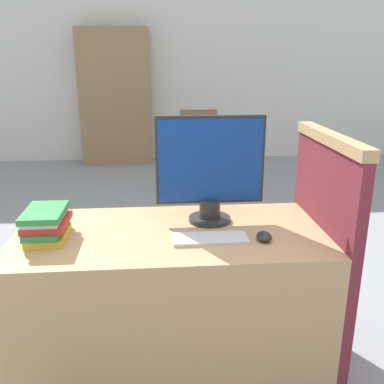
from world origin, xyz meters
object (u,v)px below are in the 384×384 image
object	(u,v)px
book_stack	(46,224)
far_chair	(199,147)
keyboard	(210,239)
monitor	(210,171)
mouse	(264,236)

from	to	relation	value
book_stack	far_chair	size ratio (longest dim) A/B	0.30
keyboard	book_stack	xyz separation A→B (m)	(-0.72, 0.08, 0.06)
monitor	mouse	distance (m)	0.41
keyboard	mouse	xyz separation A→B (m)	(0.24, -0.02, 0.01)
keyboard	mouse	world-z (taller)	mouse
far_chair	book_stack	bearing A→B (deg)	-158.64
keyboard	far_chair	distance (m)	3.25
monitor	keyboard	bearing A→B (deg)	-96.47
mouse	far_chair	distance (m)	3.26
keyboard	book_stack	size ratio (longest dim) A/B	1.16
mouse	book_stack	world-z (taller)	book_stack
monitor	far_chair	world-z (taller)	monitor
monitor	book_stack	bearing A→B (deg)	-168.24
keyboard	book_stack	world-z (taller)	book_stack
mouse	far_chair	bearing A→B (deg)	89.28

